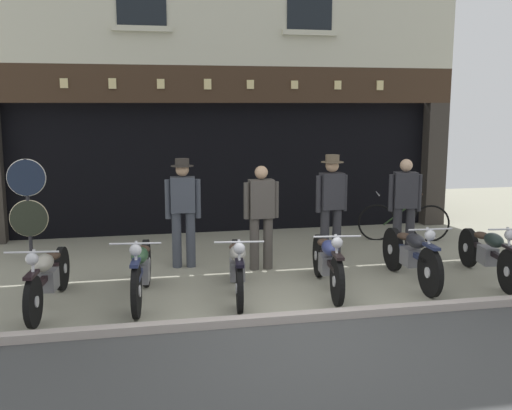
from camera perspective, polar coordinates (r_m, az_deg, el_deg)
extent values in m
cube|color=gray|center=(11.91, -2.47, -3.01)|extent=(21.35, 10.00, 0.08)
cube|color=#AB9F97|center=(7.27, 3.92, -10.99)|extent=(21.35, 0.16, 0.18)
cube|color=black|center=(13.95, -4.04, 4.41)|extent=(8.60, 4.00, 2.60)
cube|color=#332D28|center=(13.31, 16.68, 3.78)|extent=(0.44, 0.36, 2.60)
cube|color=black|center=(12.21, -2.94, 4.29)|extent=(8.23, 0.03, 2.18)
cube|color=#372619|center=(11.74, -2.68, 11.50)|extent=(9.35, 0.24, 0.70)
cube|color=#DBC684|center=(11.52, -17.99, 11.09)|extent=(0.14, 0.03, 0.18)
cube|color=#DBC684|center=(11.46, -13.65, 11.29)|extent=(0.14, 0.03, 0.19)
cube|color=#DBC684|center=(11.47, -9.15, 11.44)|extent=(0.14, 0.03, 0.18)
cube|color=#DBC684|center=(11.55, -4.68, 11.51)|extent=(0.14, 0.03, 0.20)
cube|color=#DBC684|center=(11.68, -0.55, 11.52)|extent=(0.14, 0.03, 0.17)
cube|color=#DBC684|center=(11.89, 3.73, 11.47)|extent=(0.14, 0.03, 0.16)
cube|color=#DBC684|center=(12.15, 7.88, 11.36)|extent=(0.14, 0.03, 0.17)
cube|color=#DBC684|center=(12.48, 11.84, 11.20)|extent=(0.14, 0.03, 0.19)
cube|color=beige|center=(11.50, -10.89, 16.33)|extent=(1.10, 0.12, 0.10)
cube|color=beige|center=(12.00, 5.21, 16.17)|extent=(1.10, 0.12, 0.10)
cylinder|color=black|center=(7.44, -20.64, -8.71)|extent=(0.14, 0.62, 0.61)
cylinder|color=silver|center=(7.44, -20.64, -8.71)|extent=(0.11, 0.15, 0.13)
cylinder|color=black|center=(8.76, -18.17, -5.82)|extent=(0.15, 0.62, 0.61)
cylinder|color=silver|center=(8.76, -18.17, -5.82)|extent=(0.12, 0.15, 0.13)
cube|color=black|center=(8.07, -19.35, -6.33)|extent=(0.22, 1.31, 0.07)
cube|color=slate|center=(8.08, -19.32, -6.81)|extent=(0.24, 0.34, 0.26)
ellipsoid|color=#A49F90|center=(7.85, -19.74, -5.27)|extent=(0.27, 0.48, 0.20)
ellipsoid|color=#38281E|center=(8.26, -18.99, -4.65)|extent=(0.23, 0.32, 0.10)
cube|color=black|center=(7.35, -20.79, -6.30)|extent=(0.14, 0.37, 0.04)
sphere|color=silver|center=(7.36, -20.75, -4.86)|extent=(0.15, 0.15, 0.15)
cylinder|color=silver|center=(7.34, -20.79, -4.26)|extent=(0.62, 0.10, 0.02)
cylinder|color=silver|center=(7.40, -20.69, -6.48)|extent=(0.07, 0.28, 0.61)
cylinder|color=black|center=(7.40, -11.44, -8.13)|extent=(0.15, 0.67, 0.67)
cylinder|color=silver|center=(7.40, -11.44, -8.13)|extent=(0.12, 0.16, 0.15)
cylinder|color=black|center=(8.65, -10.52, -5.49)|extent=(0.16, 0.67, 0.67)
cylinder|color=silver|center=(8.65, -10.52, -5.49)|extent=(0.13, 0.16, 0.15)
cube|color=#222A4F|center=(7.99, -10.97, -5.88)|extent=(0.21, 1.20, 0.07)
cube|color=slate|center=(8.01, -10.95, -6.36)|extent=(0.23, 0.34, 0.26)
ellipsoid|color=#28472D|center=(7.79, -11.13, -4.77)|extent=(0.27, 0.48, 0.20)
ellipsoid|color=#38281E|center=(8.17, -10.85, -4.22)|extent=(0.23, 0.32, 0.10)
cube|color=#222A4F|center=(7.30, -11.53, -5.48)|extent=(0.14, 0.37, 0.04)
sphere|color=silver|center=(7.33, -11.52, -4.26)|extent=(0.15, 0.15, 0.15)
cylinder|color=silver|center=(7.31, -11.54, -3.65)|extent=(0.62, 0.09, 0.02)
cylinder|color=silver|center=(7.36, -11.48, -5.88)|extent=(0.06, 0.26, 0.61)
cylinder|color=black|center=(7.45, -1.58, -8.03)|extent=(0.15, 0.62, 0.62)
cylinder|color=silver|center=(7.45, -1.58, -8.03)|extent=(0.12, 0.15, 0.14)
cylinder|color=black|center=(8.76, -2.02, -5.33)|extent=(0.16, 0.62, 0.62)
cylinder|color=silver|center=(8.76, -2.02, -5.33)|extent=(0.13, 0.15, 0.14)
cube|color=black|center=(8.07, -1.82, -5.75)|extent=(0.23, 1.25, 0.07)
cube|color=slate|center=(8.09, -1.82, -6.23)|extent=(0.24, 0.34, 0.26)
ellipsoid|color=gray|center=(7.86, -1.78, -4.66)|extent=(0.28, 0.48, 0.20)
ellipsoid|color=#38281E|center=(8.26, -1.90, -4.10)|extent=(0.24, 0.32, 0.10)
cube|color=black|center=(7.36, -1.59, -5.59)|extent=(0.15, 0.37, 0.04)
sphere|color=silver|center=(7.37, -1.62, -4.18)|extent=(0.15, 0.15, 0.15)
cylinder|color=silver|center=(7.36, -1.63, -3.58)|extent=(0.62, 0.10, 0.02)
cylinder|color=silver|center=(7.41, -1.61, -5.80)|extent=(0.07, 0.28, 0.60)
cylinder|color=black|center=(7.76, 7.82, -7.29)|extent=(0.15, 0.64, 0.64)
cylinder|color=silver|center=(7.76, 7.82, -7.29)|extent=(0.12, 0.15, 0.14)
cylinder|color=black|center=(9.01, 6.05, -4.86)|extent=(0.16, 0.65, 0.64)
cylinder|color=silver|center=(9.01, 6.05, -4.86)|extent=(0.13, 0.15, 0.14)
cube|color=black|center=(8.35, 6.88, -5.19)|extent=(0.23, 1.22, 0.07)
cube|color=slate|center=(8.37, 6.87, -5.65)|extent=(0.24, 0.34, 0.26)
ellipsoid|color=navy|center=(8.15, 7.13, -4.12)|extent=(0.28, 0.48, 0.20)
ellipsoid|color=#38281E|center=(8.54, 6.60, -3.62)|extent=(0.24, 0.32, 0.10)
cube|color=black|center=(7.67, 7.87, -4.86)|extent=(0.15, 0.37, 0.04)
sphere|color=silver|center=(7.69, 7.81, -3.59)|extent=(0.15, 0.15, 0.15)
cylinder|color=silver|center=(7.67, 7.82, -3.01)|extent=(0.62, 0.10, 0.02)
cylinder|color=silver|center=(7.72, 7.80, -5.15)|extent=(0.07, 0.28, 0.61)
cylinder|color=black|center=(8.36, 16.41, -6.23)|extent=(0.10, 0.68, 0.67)
cylinder|color=silver|center=(8.36, 16.41, -6.23)|extent=(0.11, 0.15, 0.15)
cylinder|color=black|center=(9.52, 13.03, -4.17)|extent=(0.11, 0.68, 0.67)
cylinder|color=silver|center=(9.52, 13.03, -4.17)|extent=(0.12, 0.15, 0.15)
cube|color=#1F2846|center=(8.91, 14.65, -4.39)|extent=(0.12, 1.20, 0.07)
cube|color=slate|center=(8.92, 14.63, -4.83)|extent=(0.21, 0.33, 0.26)
ellipsoid|color=black|center=(8.72, 15.11, -3.36)|extent=(0.24, 0.47, 0.20)
ellipsoid|color=#38281E|center=(9.07, 14.10, -2.94)|extent=(0.21, 0.31, 0.10)
cube|color=#1F2846|center=(8.28, 16.53, -3.85)|extent=(0.12, 0.36, 0.04)
sphere|color=silver|center=(8.30, 16.40, -2.80)|extent=(0.15, 0.15, 0.15)
cylinder|color=silver|center=(8.28, 16.43, -2.26)|extent=(0.62, 0.05, 0.02)
cylinder|color=silver|center=(8.33, 16.39, -4.24)|extent=(0.05, 0.26, 0.61)
cylinder|color=black|center=(8.88, 23.21, -5.90)|extent=(0.16, 0.62, 0.62)
cylinder|color=silver|center=(8.88, 23.21, -5.90)|extent=(0.12, 0.15, 0.14)
cylinder|color=black|center=(10.09, 19.75, -3.87)|extent=(0.17, 0.62, 0.62)
cylinder|color=silver|center=(10.09, 19.75, -3.87)|extent=(0.13, 0.15, 0.14)
cube|color=black|center=(9.45, 21.41, -4.12)|extent=(0.26, 1.27, 0.07)
cube|color=slate|center=(9.47, 21.38, -4.53)|extent=(0.24, 0.35, 0.26)
ellipsoid|color=#1F2A27|center=(9.26, 21.91, -3.15)|extent=(0.29, 0.49, 0.20)
ellipsoid|color=#38281E|center=(9.63, 20.86, -2.74)|extent=(0.24, 0.33, 0.10)
cube|color=black|center=(8.80, 23.35, -3.83)|extent=(0.15, 0.37, 0.04)
sphere|color=silver|center=(8.82, 23.25, -2.67)|extent=(0.15, 0.15, 0.15)
cylinder|color=silver|center=(8.80, 23.28, -2.16)|extent=(0.62, 0.11, 0.02)
cylinder|color=silver|center=(8.84, 23.22, -4.02)|extent=(0.07, 0.25, 0.62)
cylinder|color=#3D424C|center=(9.50, -6.30, -3.25)|extent=(0.15, 0.15, 0.91)
cylinder|color=#3D424C|center=(9.50, -7.63, -3.28)|extent=(0.15, 0.15, 0.91)
cube|color=#3D424C|center=(9.37, -7.06, 1.00)|extent=(0.40, 0.25, 0.56)
cube|color=white|center=(9.47, -7.07, 1.51)|extent=(0.14, 0.03, 0.31)
cube|color=navy|center=(9.49, -7.07, 1.45)|extent=(0.05, 0.02, 0.29)
cylinder|color=#3D424C|center=(9.38, -5.61, 0.61)|extent=(0.09, 0.09, 0.62)
cylinder|color=#3D424C|center=(9.38, -8.48, 0.55)|extent=(0.09, 0.09, 0.62)
sphere|color=tan|center=(9.32, -7.11, 3.40)|extent=(0.21, 0.21, 0.21)
cylinder|color=#332D28|center=(9.31, -7.11, 3.75)|extent=(0.36, 0.36, 0.01)
cylinder|color=#332D28|center=(9.31, -7.12, 4.10)|extent=(0.22, 0.22, 0.12)
cylinder|color=#47423D|center=(9.35, 1.16, -3.62)|extent=(0.15, 0.15, 0.85)
cylinder|color=#47423D|center=(9.30, -0.15, -3.69)|extent=(0.15, 0.15, 0.85)
cube|color=#47423D|center=(9.19, 0.51, 0.61)|extent=(0.39, 0.23, 0.60)
cube|color=white|center=(9.29, 0.34, 1.15)|extent=(0.14, 0.02, 0.33)
cube|color=maroon|center=(9.30, 0.32, 1.09)|extent=(0.05, 0.01, 0.31)
cylinder|color=#47423D|center=(9.25, 1.92, 0.51)|extent=(0.09, 0.09, 0.57)
cylinder|color=#47423D|center=(9.14, -0.92, 0.40)|extent=(0.09, 0.09, 0.57)
sphere|color=tan|center=(9.13, 0.51, 3.16)|extent=(0.21, 0.21, 0.21)
cylinder|color=#2D2D33|center=(10.08, 7.77, -2.67)|extent=(0.15, 0.15, 0.87)
cylinder|color=#2D2D33|center=(9.99, 6.63, -2.76)|extent=(0.15, 0.15, 0.87)
cube|color=#2D2D33|center=(9.91, 7.29, 1.34)|extent=(0.40, 0.26, 0.61)
cube|color=white|center=(10.00, 7.02, 1.84)|extent=(0.14, 0.03, 0.34)
cube|color=#47234C|center=(10.02, 6.99, 1.78)|extent=(0.05, 0.02, 0.32)
cylinder|color=#2D2D33|center=(10.02, 8.50, 1.17)|extent=(0.09, 0.09, 0.61)
cylinder|color=#2D2D33|center=(9.82, 6.04, 1.05)|extent=(0.09, 0.09, 0.61)
sphere|color=tan|center=(9.86, 7.34, 3.77)|extent=(0.22, 0.22, 0.22)
cylinder|color=brown|center=(9.85, 7.35, 4.12)|extent=(0.37, 0.37, 0.01)
cylinder|color=brown|center=(9.85, 7.36, 4.47)|extent=(0.23, 0.23, 0.12)
cylinder|color=#2D2D33|center=(10.42, 14.58, -2.48)|extent=(0.15, 0.15, 0.87)
cylinder|color=#2D2D33|center=(10.37, 13.41, -2.50)|extent=(0.15, 0.15, 0.87)
cube|color=#2D2D33|center=(10.27, 14.16, 1.41)|extent=(0.41, 0.29, 0.60)
cube|color=silver|center=(10.37, 14.01, 1.90)|extent=(0.14, 0.04, 0.34)
cube|color=maroon|center=(10.39, 13.99, 1.85)|extent=(0.05, 0.02, 0.31)
cylinder|color=#2D2D33|center=(10.34, 15.40, 1.14)|extent=(0.09, 0.09, 0.62)
cylinder|color=#2D2D33|center=(10.22, 12.88, 1.14)|extent=(0.09, 0.09, 0.62)
sphere|color=tan|center=(10.22, 14.26, 3.72)|extent=(0.21, 0.21, 0.21)
cylinder|color=#232328|center=(10.30, -21.03, -0.58)|extent=(0.06, 0.06, 1.71)
cylinder|color=#192338|center=(10.20, -21.23, 2.46)|extent=(0.59, 0.03, 0.59)
torus|color=silver|center=(10.22, -21.22, 2.47)|extent=(0.61, 0.04, 0.61)
cylinder|color=#23281E|center=(10.30, -21.01, -1.21)|extent=(0.59, 0.03, 0.59)
torus|color=beige|center=(10.32, -21.00, -1.20)|extent=(0.61, 0.04, 0.61)
cube|color=beige|center=(12.31, 3.28, 6.04)|extent=(0.70, 0.02, 0.90)
cube|color=#1E3323|center=(12.28, 3.31, 7.67)|extent=(0.70, 0.01, 0.20)
cube|color=silver|center=(12.66, 8.40, 6.46)|extent=(0.83, 0.02, 0.98)
cube|color=#232328|center=(12.63, 8.47, 8.23)|extent=(0.83, 0.01, 0.20)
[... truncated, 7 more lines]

